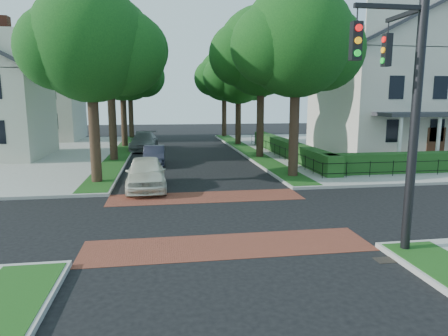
{
  "coord_description": "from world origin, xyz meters",
  "views": [
    {
      "loc": [
        -1.94,
        -14.93,
        4.52
      ],
      "look_at": [
        0.66,
        1.87,
        1.6
      ],
      "focal_mm": 32.0,
      "sensor_mm": 36.0,
      "label": 1
    }
  ],
  "objects_px": {
    "traffic_signal": "(406,93)",
    "parked_car_middle": "(154,155)",
    "parked_car_front": "(146,173)",
    "parked_car_rear": "(144,141)"
  },
  "relations": [
    {
      "from": "traffic_signal",
      "to": "parked_car_middle",
      "type": "relative_size",
      "value": 1.98
    },
    {
      "from": "parked_car_front",
      "to": "parked_car_middle",
      "type": "bearing_deg",
      "value": 86.13
    },
    {
      "from": "parked_car_middle",
      "to": "parked_car_rear",
      "type": "height_order",
      "value": "parked_car_rear"
    },
    {
      "from": "parked_car_middle",
      "to": "parked_car_rear",
      "type": "relative_size",
      "value": 0.73
    },
    {
      "from": "traffic_signal",
      "to": "parked_car_front",
      "type": "height_order",
      "value": "traffic_signal"
    },
    {
      "from": "parked_car_front",
      "to": "parked_car_rear",
      "type": "distance_m",
      "value": 16.18
    },
    {
      "from": "traffic_signal",
      "to": "parked_car_front",
      "type": "bearing_deg",
      "value": 128.08
    },
    {
      "from": "parked_car_middle",
      "to": "parked_car_rear",
      "type": "xyz_separation_m",
      "value": [
        -1.06,
        8.45,
        0.14
      ]
    },
    {
      "from": "parked_car_middle",
      "to": "traffic_signal",
      "type": "bearing_deg",
      "value": -66.37
    },
    {
      "from": "traffic_signal",
      "to": "parked_car_rear",
      "type": "distance_m",
      "value": 27.63
    }
  ]
}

